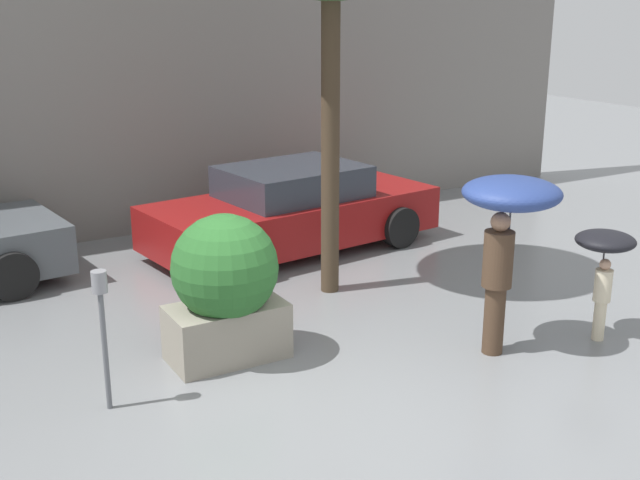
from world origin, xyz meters
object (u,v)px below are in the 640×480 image
(parked_car_near, at_px, (293,211))
(parking_meter, at_px, (102,312))
(person_child, at_px, (605,252))
(planter_box, at_px, (225,285))
(person_adult, at_px, (508,213))

(parked_car_near, relative_size, parking_meter, 3.39)
(person_child, relative_size, parked_car_near, 0.27)
(parking_meter, bearing_deg, planter_box, 18.07)
(person_child, height_order, parking_meter, parking_meter)
(parked_car_near, bearing_deg, parking_meter, 125.54)
(parked_car_near, height_order, parking_meter, parking_meter)
(parked_car_near, bearing_deg, person_adult, 175.75)
(person_adult, bearing_deg, person_child, -19.62)
(planter_box, relative_size, person_adult, 0.82)
(parked_car_near, xyz_separation_m, parking_meter, (-3.79, -3.49, 0.37))
(person_adult, xyz_separation_m, person_child, (1.18, -0.28, -0.53))
(person_child, bearing_deg, parking_meter, 111.78)
(parked_car_near, bearing_deg, planter_box, 134.56)
(person_child, bearing_deg, planter_box, 101.51)
(person_adult, xyz_separation_m, parking_meter, (-4.01, 0.82, -0.57))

